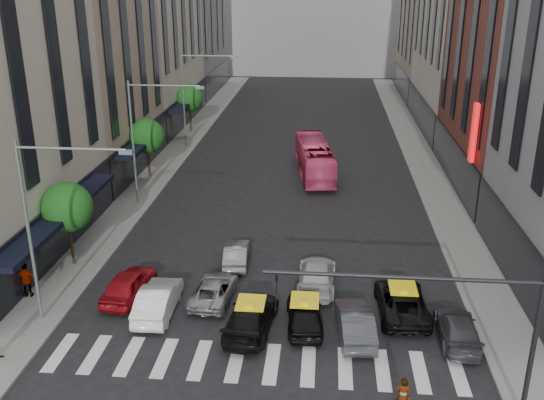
% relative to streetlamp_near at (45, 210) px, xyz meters
% --- Properties ---
extents(ground, '(160.00, 160.00, 0.00)m').
position_rel_streetlamp_near_xyz_m(ground, '(10.04, -4.00, -5.90)').
color(ground, black).
rests_on(ground, ground).
extents(sidewalk_left, '(3.00, 96.00, 0.15)m').
position_rel_streetlamp_near_xyz_m(sidewalk_left, '(-1.46, 26.00, -5.83)').
color(sidewalk_left, slate).
rests_on(sidewalk_left, ground).
extents(sidewalk_right, '(3.00, 96.00, 0.15)m').
position_rel_streetlamp_near_xyz_m(sidewalk_right, '(21.54, 26.00, -5.83)').
color(sidewalk_right, slate).
rests_on(sidewalk_right, ground).
extents(building_left_b, '(8.00, 16.00, 24.00)m').
position_rel_streetlamp_near_xyz_m(building_left_b, '(-6.96, 24.00, 6.10)').
color(building_left_b, tan).
rests_on(building_left_b, ground).
extents(building_right_b, '(8.00, 18.00, 26.00)m').
position_rel_streetlamp_near_xyz_m(building_right_b, '(27.04, 23.00, 7.10)').
color(building_right_b, brown).
rests_on(building_right_b, ground).
extents(tree_near, '(2.88, 2.88, 4.95)m').
position_rel_streetlamp_near_xyz_m(tree_near, '(-1.76, 6.00, -2.25)').
color(tree_near, black).
rests_on(tree_near, sidewalk_left).
extents(tree_mid, '(2.88, 2.88, 4.95)m').
position_rel_streetlamp_near_xyz_m(tree_mid, '(-1.76, 22.00, -2.25)').
color(tree_mid, black).
rests_on(tree_mid, sidewalk_left).
extents(tree_far, '(2.88, 2.88, 4.95)m').
position_rel_streetlamp_near_xyz_m(tree_far, '(-1.76, 38.00, -2.25)').
color(tree_far, black).
rests_on(tree_far, sidewalk_left).
extents(streetlamp_near, '(5.38, 0.25, 9.00)m').
position_rel_streetlamp_near_xyz_m(streetlamp_near, '(0.00, 0.00, 0.00)').
color(streetlamp_near, gray).
rests_on(streetlamp_near, sidewalk_left).
extents(streetlamp_mid, '(5.38, 0.25, 9.00)m').
position_rel_streetlamp_near_xyz_m(streetlamp_mid, '(0.00, 16.00, 0.00)').
color(streetlamp_mid, gray).
rests_on(streetlamp_mid, sidewalk_left).
extents(streetlamp_far, '(5.38, 0.25, 9.00)m').
position_rel_streetlamp_near_xyz_m(streetlamp_far, '(0.00, 32.00, 0.00)').
color(streetlamp_far, gray).
rests_on(streetlamp_far, sidewalk_left).
extents(traffic_signal, '(10.10, 0.20, 6.00)m').
position_rel_streetlamp_near_xyz_m(traffic_signal, '(17.74, -5.00, -1.43)').
color(traffic_signal, black).
rests_on(traffic_signal, ground).
extents(liberty_sign, '(0.30, 0.70, 4.00)m').
position_rel_streetlamp_near_xyz_m(liberty_sign, '(22.64, 16.00, 0.10)').
color(liberty_sign, red).
rests_on(liberty_sign, ground).
extents(car_red, '(2.17, 4.58, 1.51)m').
position_rel_streetlamp_near_xyz_m(car_red, '(2.64, 2.67, -5.15)').
color(car_red, maroon).
rests_on(car_red, ground).
extents(car_white_front, '(1.68, 4.64, 1.52)m').
position_rel_streetlamp_near_xyz_m(car_white_front, '(4.59, 1.23, -5.14)').
color(car_white_front, white).
rests_on(car_white_front, ground).
extents(car_silver, '(2.29, 4.45, 1.20)m').
position_rel_streetlamp_near_xyz_m(car_silver, '(7.14, 2.76, -5.30)').
color(car_silver, gray).
rests_on(car_silver, ground).
extents(taxi_left, '(2.52, 5.20, 1.46)m').
position_rel_streetlamp_near_xyz_m(taxi_left, '(9.41, 0.12, -5.18)').
color(taxi_left, black).
rests_on(taxi_left, ground).
extents(taxi_center, '(2.04, 4.32, 1.43)m').
position_rel_streetlamp_near_xyz_m(taxi_center, '(11.94, 0.65, -5.19)').
color(taxi_center, black).
rests_on(taxi_center, ground).
extents(car_grey_mid, '(1.91, 4.52, 1.45)m').
position_rel_streetlamp_near_xyz_m(car_grey_mid, '(14.34, 0.04, -5.18)').
color(car_grey_mid, '#383A3F').
rests_on(car_grey_mid, ground).
extents(taxi_right, '(2.54, 5.19, 1.42)m').
position_rel_streetlamp_near_xyz_m(taxi_right, '(16.74, 2.27, -5.19)').
color(taxi_right, black).
rests_on(taxi_right, ground).
extents(car_grey_curb, '(1.90, 4.41, 1.27)m').
position_rel_streetlamp_near_xyz_m(car_grey_curb, '(19.06, 0.07, -5.27)').
color(car_grey_curb, '#3C3D43').
rests_on(car_grey_curb, ground).
extents(car_row2_left, '(1.64, 3.96, 1.28)m').
position_rel_streetlamp_near_xyz_m(car_row2_left, '(7.69, 7.06, -5.27)').
color(car_row2_left, gray).
rests_on(car_row2_left, ground).
extents(car_row2_right, '(2.11, 4.94, 1.42)m').
position_rel_streetlamp_near_xyz_m(car_row2_right, '(12.45, 4.69, -5.19)').
color(car_row2_right, '#BDBDBD').
rests_on(car_row2_right, ground).
extents(bus, '(3.76, 10.60, 2.89)m').
position_rel_streetlamp_near_xyz_m(bus, '(11.84, 24.34, -4.46)').
color(bus, '#E64376').
rests_on(bus, ground).
extents(rider, '(0.64, 0.46, 1.64)m').
position_rel_streetlamp_near_xyz_m(rider, '(15.90, -5.57, -4.11)').
color(rider, gray).
rests_on(rider, motorcycle).
extents(pedestrian_far, '(1.17, 0.65, 1.89)m').
position_rel_streetlamp_near_xyz_m(pedestrian_far, '(-2.56, 2.00, -4.81)').
color(pedestrian_far, gray).
rests_on(pedestrian_far, sidewalk_left).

